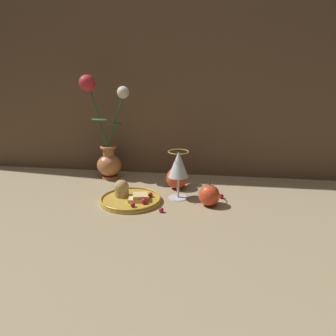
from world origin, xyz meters
name	(u,v)px	position (x,y,z in m)	size (l,w,h in m)	color
ground_plane	(152,197)	(0.00, 0.00, 0.00)	(2.40, 2.40, 0.00)	#9E8966
wall_back	(164,14)	(0.00, 0.28, 0.60)	(2.40, 0.04, 1.20)	brown
vase	(106,145)	(-0.21, 0.17, 0.13)	(0.18, 0.09, 0.39)	#B77042
plate_with_pastries	(129,197)	(-0.06, -0.04, 0.01)	(0.20, 0.20, 0.07)	gold
wine_glass	(178,166)	(0.09, 0.01, 0.11)	(0.07, 0.07, 0.16)	silver
apple_beside_vase	(177,178)	(0.07, 0.10, 0.04)	(0.08, 0.08, 0.09)	#D14223
apple_near_glass	(209,195)	(0.19, -0.04, 0.03)	(0.07, 0.07, 0.08)	#D14223
berry_near_plate	(161,210)	(0.05, -0.11, 0.01)	(0.01, 0.01, 0.01)	#AD192D
berry_front_center	(221,196)	(0.23, 0.02, 0.01)	(0.02, 0.02, 0.02)	#AD192D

